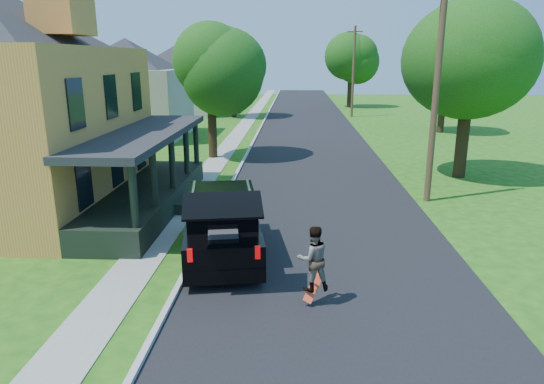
{
  "coord_description": "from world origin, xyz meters",
  "views": [
    {
      "loc": [
        -1.05,
        -12.11,
        5.8
      ],
      "look_at": [
        -1.79,
        3.0,
        1.61
      ],
      "focal_mm": 32.0,
      "sensor_mm": 36.0,
      "label": 1
    }
  ],
  "objects_px": {
    "skateboarder": "(313,258)",
    "utility_pole_near": "(437,86)",
    "black_suv": "(222,225)",
    "tree_right_near": "(470,55)"
  },
  "relations": [
    {
      "from": "black_suv",
      "to": "skateboarder",
      "type": "bearing_deg",
      "value": -57.47
    },
    {
      "from": "black_suv",
      "to": "utility_pole_near",
      "type": "relative_size",
      "value": 0.63
    },
    {
      "from": "skateboarder",
      "to": "utility_pole_near",
      "type": "xyz_separation_m",
      "value": [
        5.09,
        9.15,
        3.52
      ]
    },
    {
      "from": "skateboarder",
      "to": "utility_pole_near",
      "type": "height_order",
      "value": "utility_pole_near"
    },
    {
      "from": "skateboarder",
      "to": "tree_right_near",
      "type": "distance_m",
      "value": 16.37
    },
    {
      "from": "tree_right_near",
      "to": "skateboarder",
      "type": "bearing_deg",
      "value": -119.72
    },
    {
      "from": "black_suv",
      "to": "utility_pole_near",
      "type": "height_order",
      "value": "utility_pole_near"
    },
    {
      "from": "skateboarder",
      "to": "utility_pole_near",
      "type": "distance_m",
      "value": 11.04
    },
    {
      "from": "black_suv",
      "to": "skateboarder",
      "type": "relative_size",
      "value": 3.55
    },
    {
      "from": "tree_right_near",
      "to": "black_suv",
      "type": "bearing_deg",
      "value": -134.12
    }
  ]
}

